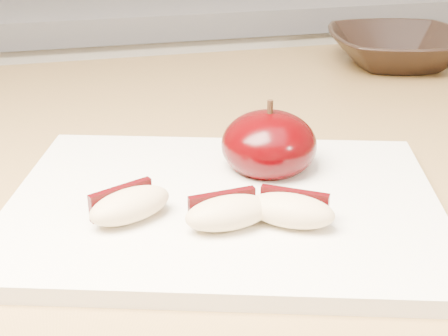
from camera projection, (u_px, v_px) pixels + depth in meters
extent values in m
cube|color=silver|center=(131.00, 209.00, 1.39)|extent=(2.40, 0.60, 0.90)
cube|color=olive|center=(180.00, 164.00, 0.60)|extent=(1.64, 0.64, 0.04)
cube|color=white|center=(224.00, 206.00, 0.47)|extent=(0.37, 0.32, 0.01)
ellipsoid|color=#2D0002|center=(269.00, 145.00, 0.51)|extent=(0.08, 0.08, 0.05)
cylinder|color=black|center=(270.00, 107.00, 0.49)|extent=(0.00, 0.00, 0.01)
ellipsoid|color=#DABD8A|center=(130.00, 205.00, 0.43)|extent=(0.07, 0.05, 0.02)
cube|color=black|center=(121.00, 199.00, 0.44)|extent=(0.05, 0.02, 0.02)
ellipsoid|color=#DABD8A|center=(229.00, 213.00, 0.42)|extent=(0.06, 0.04, 0.02)
cube|color=black|center=(222.00, 205.00, 0.43)|extent=(0.05, 0.01, 0.02)
ellipsoid|color=#DABD8A|center=(290.00, 211.00, 0.42)|extent=(0.07, 0.06, 0.02)
cube|color=black|center=(294.00, 203.00, 0.44)|extent=(0.04, 0.03, 0.02)
imported|color=black|center=(398.00, 49.00, 0.82)|extent=(0.21, 0.21, 0.04)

